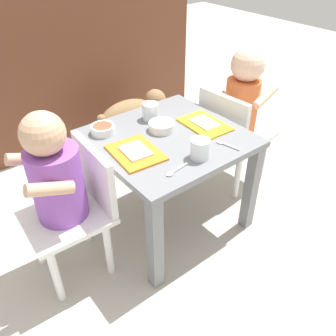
# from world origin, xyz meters

# --- Properties ---
(ground_plane) EXTENTS (7.00, 7.00, 0.00)m
(ground_plane) POSITION_xyz_m (0.00, 0.00, 0.00)
(ground_plane) COLOR #B2ADA3
(kitchen_cabinet_back) EXTENTS (1.65, 0.35, 0.89)m
(kitchen_cabinet_back) POSITION_xyz_m (0.00, 1.03, 0.44)
(kitchen_cabinet_back) COLOR brown
(kitchen_cabinet_back) RESTS_ON ground
(dining_table) EXTENTS (0.55, 0.54, 0.43)m
(dining_table) POSITION_xyz_m (0.00, 0.00, 0.36)
(dining_table) COLOR slate
(dining_table) RESTS_ON ground
(seated_child_left) EXTENTS (0.29, 0.29, 0.67)m
(seated_child_left) POSITION_xyz_m (-0.44, 0.01, 0.41)
(seated_child_left) COLOR white
(seated_child_left) RESTS_ON ground
(seated_child_right) EXTENTS (0.30, 0.30, 0.67)m
(seated_child_right) POSITION_xyz_m (0.44, 0.03, 0.42)
(seated_child_right) COLOR white
(seated_child_right) RESTS_ON ground
(dog) EXTENTS (0.45, 0.16, 0.30)m
(dog) POSITION_xyz_m (0.24, 0.63, 0.19)
(dog) COLOR olive
(dog) RESTS_ON ground
(food_tray_left) EXTENTS (0.17, 0.21, 0.02)m
(food_tray_left) POSITION_xyz_m (-0.17, -0.03, 0.44)
(food_tray_left) COLOR orange
(food_tray_left) RESTS_ON dining_table
(food_tray_right) EXTENTS (0.14, 0.21, 0.02)m
(food_tray_right) POSITION_xyz_m (0.17, -0.03, 0.44)
(food_tray_right) COLOR gold
(food_tray_right) RESTS_ON dining_table
(water_cup_left) EXTENTS (0.07, 0.07, 0.07)m
(water_cup_left) POSITION_xyz_m (0.03, 0.15, 0.46)
(water_cup_left) COLOR white
(water_cup_left) RESTS_ON dining_table
(water_cup_right) EXTENTS (0.07, 0.07, 0.07)m
(water_cup_right) POSITION_xyz_m (-0.01, -0.18, 0.46)
(water_cup_right) COLOR white
(water_cup_right) RESTS_ON dining_table
(cereal_bowl_right_side) EXTENTS (0.09, 0.09, 0.03)m
(cereal_bowl_right_side) POSITION_xyz_m (-0.18, 0.17, 0.45)
(cereal_bowl_right_side) COLOR white
(cereal_bowl_right_side) RESTS_ON dining_table
(veggie_bowl_near) EXTENTS (0.10, 0.10, 0.03)m
(veggie_bowl_near) POSITION_xyz_m (0.01, 0.05, 0.45)
(veggie_bowl_near) COLOR white
(veggie_bowl_near) RESTS_ON dining_table
(spoon_by_left_tray) EXTENTS (0.03, 0.10, 0.01)m
(spoon_by_left_tray) POSITION_xyz_m (0.12, -0.18, 0.44)
(spoon_by_left_tray) COLOR silver
(spoon_by_left_tray) RESTS_ON dining_table
(spoon_by_right_tray) EXTENTS (0.10, 0.03, 0.01)m
(spoon_by_right_tray) POSITION_xyz_m (-0.13, -0.20, 0.44)
(spoon_by_right_tray) COLOR silver
(spoon_by_right_tray) RESTS_ON dining_table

